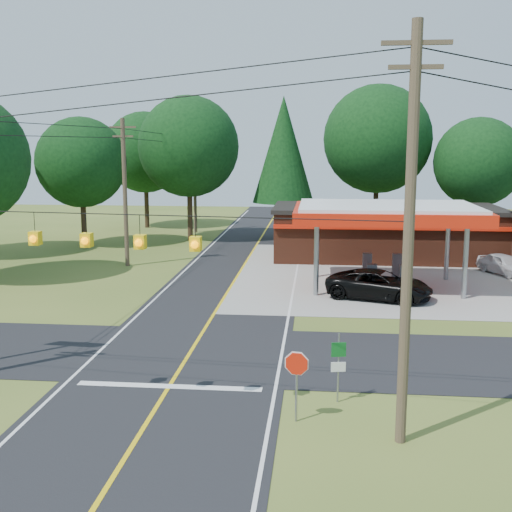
# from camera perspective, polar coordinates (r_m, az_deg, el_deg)

# --- Properties ---
(ground) EXTENTS (120.00, 120.00, 0.00)m
(ground) POSITION_cam_1_polar(r_m,az_deg,el_deg) (26.26, -5.91, -8.63)
(ground) COLOR #465E21
(ground) RESTS_ON ground
(main_highway) EXTENTS (8.00, 120.00, 0.02)m
(main_highway) POSITION_cam_1_polar(r_m,az_deg,el_deg) (26.26, -5.91, -8.61)
(main_highway) COLOR black
(main_highway) RESTS_ON ground
(cross_road) EXTENTS (70.00, 7.00, 0.02)m
(cross_road) POSITION_cam_1_polar(r_m,az_deg,el_deg) (26.26, -5.91, -8.60)
(cross_road) COLOR black
(cross_road) RESTS_ON ground
(lane_center_yellow) EXTENTS (0.15, 110.00, 0.00)m
(lane_center_yellow) POSITION_cam_1_polar(r_m,az_deg,el_deg) (26.25, -5.91, -8.57)
(lane_center_yellow) COLOR yellow
(lane_center_yellow) RESTS_ON main_highway
(gas_canopy) EXTENTS (10.60, 7.40, 4.88)m
(gas_canopy) POSITION_cam_1_polar(r_m,az_deg,el_deg) (37.79, 11.55, 3.59)
(gas_canopy) COLOR gray
(gas_canopy) RESTS_ON ground
(convenience_store) EXTENTS (16.40, 7.55, 3.80)m
(convenience_store) POSITION_cam_1_polar(r_m,az_deg,el_deg) (48.04, 11.44, 2.11)
(convenience_store) COLOR brown
(convenience_store) RESTS_ON ground
(utility_pole_near_right) EXTENTS (1.80, 0.30, 11.50)m
(utility_pole_near_right) POSITION_cam_1_polar(r_m,az_deg,el_deg) (17.70, 13.42, 1.89)
(utility_pole_near_right) COLOR #473828
(utility_pole_near_right) RESTS_ON ground
(utility_pole_far_left) EXTENTS (1.80, 0.30, 10.00)m
(utility_pole_far_left) POSITION_cam_1_polar(r_m,az_deg,el_deg) (44.45, -11.58, 5.74)
(utility_pole_far_left) COLOR #473828
(utility_pole_far_left) RESTS_ON ground
(utility_pole_north) EXTENTS (0.30, 0.30, 9.50)m
(utility_pole_north) POSITION_cam_1_polar(r_m,az_deg,el_deg) (60.59, -5.45, 6.57)
(utility_pole_north) COLOR #473828
(utility_pole_north) RESTS_ON ground
(overhead_beacons) EXTENTS (17.04, 2.04, 1.03)m
(overhead_beacons) POSITION_cam_1_polar(r_m,az_deg,el_deg) (19.46, -12.66, 3.39)
(overhead_beacons) COLOR black
(overhead_beacons) RESTS_ON ground
(treeline_backdrop) EXTENTS (70.27, 51.59, 13.30)m
(treeline_backdrop) POSITION_cam_1_polar(r_m,az_deg,el_deg) (48.56, 0.59, 8.99)
(treeline_backdrop) COLOR #332316
(treeline_backdrop) RESTS_ON ground
(suv_car) EXTENTS (7.12, 7.12, 1.57)m
(suv_car) POSITION_cam_1_polar(r_m,az_deg,el_deg) (35.35, 10.91, -2.55)
(suv_car) COLOR black
(suv_car) RESTS_ON ground
(sedan_car) EXTENTS (5.24, 5.24, 1.34)m
(sedan_car) POSITION_cam_1_polar(r_m,az_deg,el_deg) (44.13, 21.18, -0.70)
(sedan_car) COLOR silver
(sedan_car) RESTS_ON ground
(octagonal_stop_sign) EXTENTS (0.78, 0.19, 2.24)m
(octagonal_stop_sign) POSITION_cam_1_polar(r_m,az_deg,el_deg) (19.60, 3.63, -10.04)
(octagonal_stop_sign) COLOR gray
(octagonal_stop_sign) RESTS_ON ground
(route_sign_post) EXTENTS (0.48, 0.13, 2.34)m
(route_sign_post) POSITION_cam_1_polar(r_m,az_deg,el_deg) (21.19, 7.34, -9.27)
(route_sign_post) COLOR gray
(route_sign_post) RESTS_ON ground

